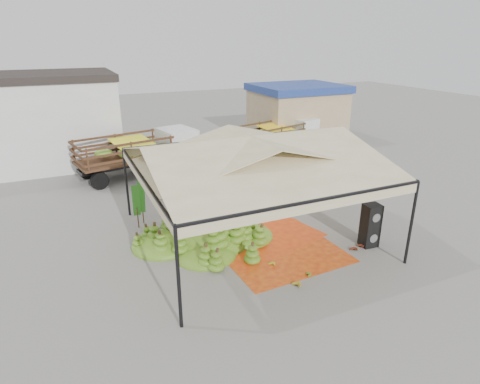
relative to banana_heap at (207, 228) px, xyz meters
name	(u,v)px	position (x,y,z in m)	size (l,w,h in m)	color
ground	(251,236)	(1.71, -0.26, -0.60)	(90.00, 90.00, 0.00)	slate
canopy_tent	(252,155)	(1.71, -0.26, 2.70)	(8.10, 8.10, 4.00)	black
building_tan	(297,112)	(11.71, 12.74, 1.47)	(6.30, 5.30, 4.10)	tan
tarp_left	(279,250)	(2.16, -1.68, -0.60)	(4.20, 4.00, 0.01)	orange
tarp_right	(247,230)	(1.80, 0.26, -0.59)	(4.44, 4.66, 0.01)	#EB5416
banana_heap	(207,228)	(0.00, 0.00, 0.00)	(5.61, 4.61, 1.20)	#477F1A
hand_yellow_a	(271,264)	(1.37, -2.55, -0.52)	(0.38, 0.31, 0.17)	gold
hand_yellow_b	(295,284)	(1.47, -3.96, -0.49)	(0.49, 0.40, 0.22)	#AC7D22
hand_red_a	(359,246)	(4.97, -2.77, -0.51)	(0.40, 0.33, 0.18)	maroon
hand_red_b	(353,249)	(4.59, -2.88, -0.51)	(0.40, 0.33, 0.18)	#512112
hand_green	(307,274)	(2.14, -3.57, -0.52)	(0.38, 0.31, 0.17)	#4E7A19
hanging_bunches	(266,186)	(1.55, -1.71, 2.02)	(4.74, 0.24, 0.20)	#406F17
speaker_stack	(370,225)	(5.41, -2.73, 0.23)	(0.63, 0.56, 1.65)	black
banana_leaves	(144,228)	(-1.99, 2.18, -0.60)	(0.96, 1.36, 3.70)	#20741F
vendor	(213,187)	(1.51, 3.39, 0.27)	(0.63, 0.42, 1.73)	gray
truck_left	(143,149)	(-0.47, 9.28, 0.82)	(7.04, 3.72, 2.30)	#4D2E19
truck_right	(281,133)	(8.92, 10.14, 0.68)	(6.39, 3.64, 2.08)	#453317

